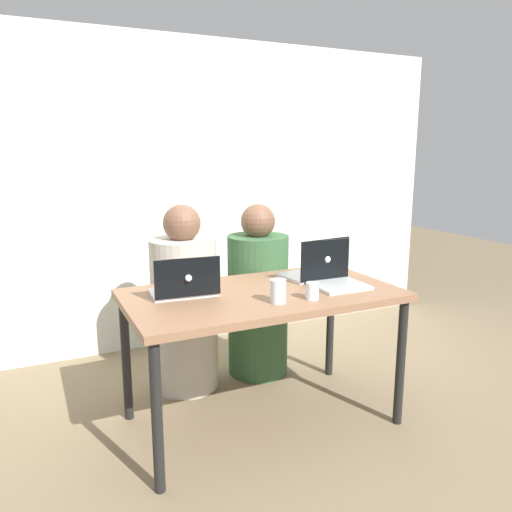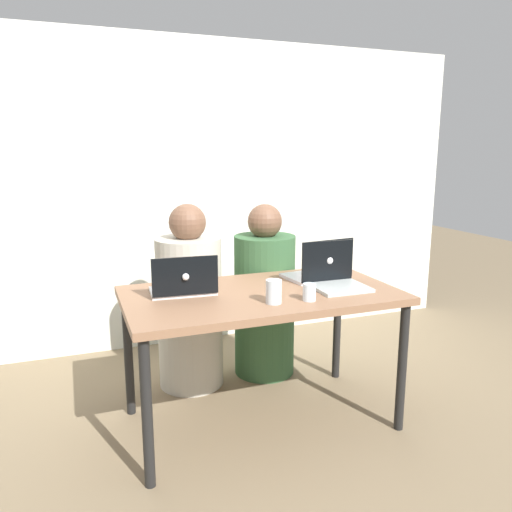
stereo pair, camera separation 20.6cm
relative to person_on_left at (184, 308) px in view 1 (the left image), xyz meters
The scene contains 10 objects.
ground_plane 0.83m from the person_on_left, 66.68° to the right, with size 12.00×12.00×0.00m, color #7A684D.
back_wall 1.06m from the person_on_left, 72.42° to the left, with size 4.50×0.10×2.32m, color silver.
desk 0.67m from the person_on_left, 66.68° to the right, with size 1.45×0.79×0.76m.
person_on_left is the anchor object (origin of this frame).
person_on_right 0.51m from the person_on_left, ahead, with size 0.44×0.44×1.16m.
laptop_back_left 0.59m from the person_on_left, 106.06° to the right, with size 0.35×0.26×0.22m.
laptop_front_right 0.99m from the person_on_left, 43.95° to the right, with size 0.29×0.29×0.25m.
laptop_back_right 0.87m from the person_on_left, 35.28° to the right, with size 0.37×0.31×0.25m.
water_glass_center 0.89m from the person_on_left, 73.43° to the right, with size 0.08×0.08×0.12m.
water_glass_right 0.97m from the person_on_left, 62.85° to the right, with size 0.07×0.07×0.09m.
Camera 1 is at (-1.13, -2.31, 1.50)m, focal length 35.00 mm.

